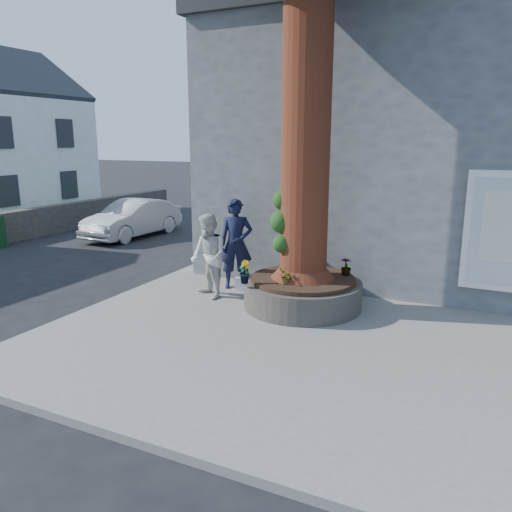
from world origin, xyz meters
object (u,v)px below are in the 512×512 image
at_px(planter, 302,292).
at_px(woman, 209,256).
at_px(car_silver, 133,219).
at_px(man, 236,244).

distance_m(planter, woman, 2.07).
relative_size(planter, car_silver, 0.59).
bearing_deg(woman, car_silver, 172.20).
bearing_deg(planter, man, 161.42).
relative_size(woman, car_silver, 0.45).
distance_m(man, car_silver, 7.65).
bearing_deg(car_silver, woman, -37.53).
xyz_separation_m(man, car_silver, (-6.33, 4.27, -0.47)).
distance_m(planter, man, 2.01).
bearing_deg(car_silver, man, -31.67).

